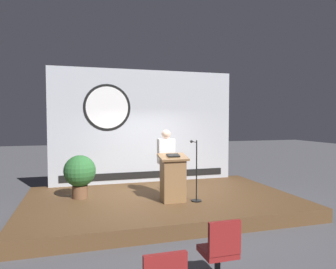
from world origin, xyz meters
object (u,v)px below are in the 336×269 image
object	(u,v)px
microphone_stand	(196,180)
potted_plant	(80,173)
audience_chair_left	(220,248)
podium	(173,178)
speaker_person	(166,162)

from	to	relation	value
microphone_stand	potted_plant	size ratio (longest dim) A/B	1.37
potted_plant	audience_chair_left	xyz separation A→B (m)	(1.75, -3.96, -0.41)
podium	microphone_stand	xyz separation A→B (m)	(0.52, -0.10, -0.05)
microphone_stand	speaker_person	bearing A→B (deg)	133.07
potted_plant	audience_chair_left	bearing A→B (deg)	-66.11
audience_chair_left	microphone_stand	bearing A→B (deg)	74.55
microphone_stand	audience_chair_left	world-z (taller)	microphone_stand
podium	speaker_person	xyz separation A→B (m)	(-0.03, 0.48, 0.30)
podium	microphone_stand	world-z (taller)	microphone_stand
podium	potted_plant	size ratio (longest dim) A/B	1.07
microphone_stand	audience_chair_left	distance (m)	3.06
microphone_stand	audience_chair_left	size ratio (longest dim) A/B	1.58
speaker_person	microphone_stand	bearing A→B (deg)	-46.93
podium	microphone_stand	size ratio (longest dim) A/B	0.78
microphone_stand	potted_plant	distance (m)	2.76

